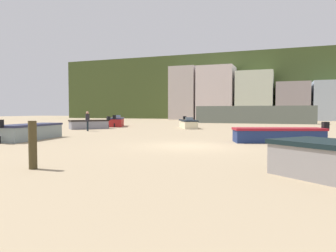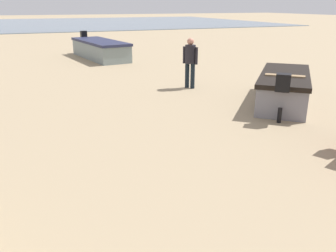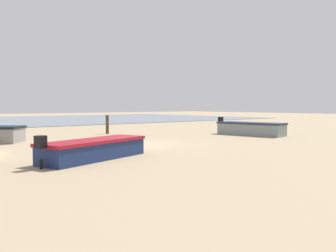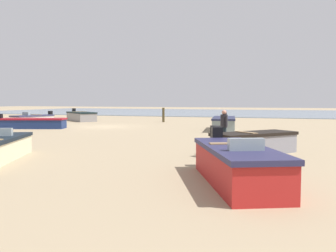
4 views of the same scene
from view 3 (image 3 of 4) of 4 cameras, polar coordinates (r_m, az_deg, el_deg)
ground_plane at (r=18.50m, az=-5.65°, el=-3.03°), size 160.00×160.00×0.00m
boat_navy_0 at (r=13.61m, az=-11.93°, el=-3.72°), size 4.92×2.81×1.08m
boat_grey_2 at (r=24.93m, az=13.32°, el=-0.42°), size 2.24×5.04×1.22m
mooring_post_near_water at (r=25.82m, az=-9.87°, el=0.25°), size 0.23×0.23×1.37m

